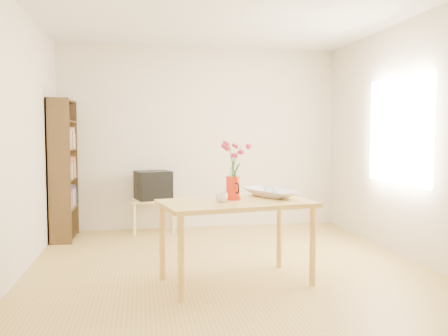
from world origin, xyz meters
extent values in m
plane|color=#B48F40|center=(0.00, 0.00, 0.00)|extent=(4.50, 4.50, 0.00)
plane|color=white|center=(0.00, 0.00, 2.60)|extent=(4.50, 4.50, 0.00)
plane|color=beige|center=(0.00, 2.25, 1.30)|extent=(4.00, 0.00, 4.00)
plane|color=beige|center=(0.00, -2.25, 1.30)|extent=(4.00, 0.00, 4.00)
plane|color=beige|center=(-2.00, 0.00, 1.30)|extent=(0.00, 4.50, 4.50)
plane|color=beige|center=(2.00, 0.00, 1.30)|extent=(0.00, 4.50, 4.50)
plane|color=white|center=(1.98, 0.30, 1.40)|extent=(0.00, 1.30, 1.30)
cube|color=gold|center=(-0.02, -0.43, 0.73)|extent=(1.45, 1.00, 0.04)
cylinder|color=gold|center=(-0.55, -0.86, 0.35)|extent=(0.06, 0.06, 0.71)
cylinder|color=gold|center=(0.64, -0.63, 0.35)|extent=(0.06, 0.06, 0.71)
cylinder|color=gold|center=(-0.67, -0.23, 0.35)|extent=(0.06, 0.06, 0.71)
cylinder|color=gold|center=(0.52, 0.00, 0.35)|extent=(0.06, 0.06, 0.71)
cube|color=#E3CC80|center=(-0.70, 1.97, 0.45)|extent=(0.60, 0.45, 0.03)
cylinder|color=#E3CC80|center=(-0.96, 1.78, 0.22)|extent=(0.04, 0.04, 0.43)
cylinder|color=#E3CC80|center=(-0.44, 1.78, 0.22)|extent=(0.04, 0.04, 0.43)
cylinder|color=#E3CC80|center=(-0.96, 2.15, 0.22)|extent=(0.04, 0.04, 0.43)
cylinder|color=#E3CC80|center=(-0.44, 2.15, 0.22)|extent=(0.04, 0.04, 0.43)
cube|color=#342311|center=(-1.85, 1.41, 0.90)|extent=(0.28, 0.02, 1.80)
cube|color=#342311|center=(-1.85, 2.09, 0.90)|extent=(0.28, 0.03, 1.80)
cube|color=#342311|center=(-1.98, 1.75, 0.90)|extent=(0.02, 0.70, 1.80)
cube|color=#342311|center=(-1.85, 1.75, 0.04)|extent=(0.27, 0.65, 0.02)
cube|color=#342311|center=(-1.85, 1.75, 0.40)|extent=(0.27, 0.65, 0.02)
cube|color=#342311|center=(-1.85, 1.75, 0.78)|extent=(0.27, 0.65, 0.02)
cube|color=#342311|center=(-1.85, 1.75, 1.16)|extent=(0.27, 0.65, 0.02)
cube|color=#342311|center=(-1.85, 1.75, 1.52)|extent=(0.27, 0.65, 0.02)
cube|color=#342311|center=(-1.85, 1.75, 1.78)|extent=(0.27, 0.65, 0.02)
cylinder|color=red|center=(-0.03, -0.32, 0.85)|extent=(0.13, 0.13, 0.21)
cylinder|color=red|center=(-0.03, -0.32, 0.76)|extent=(0.15, 0.15, 0.02)
cylinder|color=red|center=(-0.03, -0.32, 0.96)|extent=(0.13, 0.13, 0.01)
cone|color=red|center=(-0.04, -0.38, 0.94)|extent=(0.06, 0.08, 0.06)
torus|color=black|center=(-0.01, -0.25, 0.86)|extent=(0.04, 0.10, 0.10)
imported|color=white|center=(-0.16, -0.48, 0.79)|extent=(0.16, 0.16, 0.09)
imported|color=white|center=(0.37, -0.19, 0.96)|extent=(0.59, 0.59, 0.43)
imported|color=white|center=(0.33, -0.19, 0.92)|extent=(0.10, 0.10, 0.06)
imported|color=white|center=(0.42, -0.17, 0.92)|extent=(0.09, 0.09, 0.06)
cube|color=black|center=(-0.70, 1.97, 0.66)|extent=(0.54, 0.51, 0.39)
cube|color=black|center=(-0.70, 2.04, 0.68)|extent=(0.36, 0.30, 0.27)
cube|color=black|center=(-0.70, 1.76, 0.68)|extent=(0.34, 0.10, 0.27)
camera|label=1|loc=(-0.86, -4.59, 1.35)|focal=38.00mm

